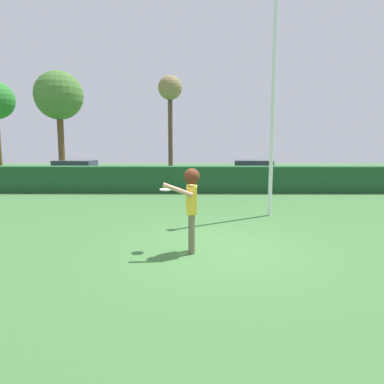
% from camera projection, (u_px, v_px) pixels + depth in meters
% --- Properties ---
extents(ground_plane, '(60.00, 60.00, 0.00)m').
position_uv_depth(ground_plane, '(213.00, 249.00, 7.70)').
color(ground_plane, '#3D6D37').
extents(person, '(0.75, 0.56, 1.79)m').
position_uv_depth(person, '(191.00, 200.00, 7.33)').
color(person, '#70664F').
rests_on(person, ground).
extents(frisbee, '(0.26, 0.26, 0.03)m').
position_uv_depth(frisbee, '(166.00, 190.00, 7.60)').
color(frisbee, white).
extents(lamppost, '(0.24, 0.24, 6.91)m').
position_uv_depth(lamppost, '(273.00, 93.00, 10.69)').
color(lamppost, silver).
rests_on(lamppost, ground).
extents(hedge_row, '(22.18, 0.90, 1.20)m').
position_uv_depth(hedge_row, '(203.00, 179.00, 16.33)').
color(hedge_row, '#1E4D29').
rests_on(hedge_row, ground).
extents(parked_car_blue, '(4.31, 2.05, 1.25)m').
position_uv_depth(parked_car_blue, '(75.00, 170.00, 20.57)').
color(parked_car_blue, '#263FA5').
rests_on(parked_car_blue, ground).
extents(parked_car_silver, '(4.38, 2.24, 1.25)m').
position_uv_depth(parked_car_silver, '(254.00, 170.00, 20.66)').
color(parked_car_silver, '#B7B7BC').
rests_on(parked_car_silver, ground).
extents(birch_tree, '(3.28, 3.28, 7.10)m').
position_uv_depth(birch_tree, '(59.00, 96.00, 24.04)').
color(birch_tree, brown).
rests_on(birch_tree, ground).
extents(bare_elm_tree, '(1.54, 1.54, 6.53)m').
position_uv_depth(bare_elm_tree, '(170.00, 93.00, 22.68)').
color(bare_elm_tree, brown).
rests_on(bare_elm_tree, ground).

